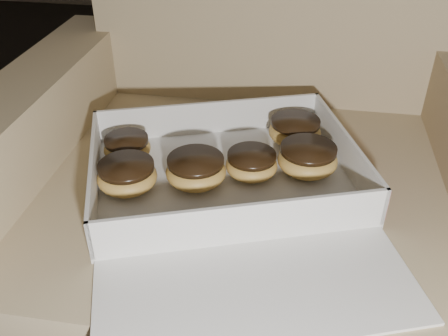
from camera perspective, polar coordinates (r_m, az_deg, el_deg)
armchair at (r=0.99m, az=2.91°, el=-4.70°), size 0.91×0.76×0.95m
bakery_box at (r=0.80m, az=0.81°, el=-2.58°), size 0.57×0.61×0.07m
donut_a at (r=0.82m, az=-3.24°, el=-0.23°), size 0.10×0.10×0.05m
donut_b at (r=0.84m, az=3.16°, el=0.48°), size 0.09×0.09×0.04m
donut_c at (r=0.85m, az=9.53°, el=1.08°), size 0.10×0.10×0.05m
donut_d at (r=0.82m, az=-11.01°, el=-0.85°), size 0.10×0.10×0.05m
donut_e at (r=0.90m, az=-11.01°, el=2.36°), size 0.08×0.08×0.04m
donut_f at (r=0.94m, az=8.10°, el=4.29°), size 0.10×0.10×0.05m
crumb_a at (r=0.82m, az=14.62°, el=-3.12°), size 0.01×0.01×0.00m
crumb_b at (r=0.76m, az=-8.58°, el=-6.09°), size 0.01×0.01×0.00m
crumb_c at (r=0.76m, az=-5.24°, el=-5.29°), size 0.01×0.01×0.00m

